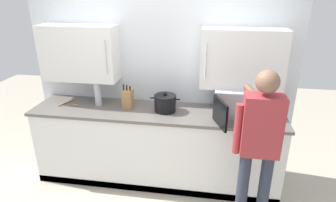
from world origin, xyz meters
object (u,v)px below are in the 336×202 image
microwave_oven (234,102)px  thermos_flask (98,94)px  knife_block (128,98)px  stock_pot (165,103)px  person_figure (259,142)px  wooden_spoon (71,103)px

microwave_oven → thermos_flask: microwave_oven is taller
knife_block → thermos_flask: (-0.38, 0.01, 0.04)m
knife_block → thermos_flask: knife_block is taller
stock_pot → thermos_flask: bearing=176.8°
microwave_oven → person_figure: person_figure is taller
person_figure → microwave_oven: bearing=104.8°
knife_block → thermos_flask: bearing=178.6°
microwave_oven → wooden_spoon: 1.97m
microwave_oven → person_figure: (0.19, -0.70, -0.10)m
thermos_flask → person_figure: (1.80, -0.73, -0.09)m
microwave_oven → wooden_spoon: (-1.97, -0.00, -0.14)m
microwave_oven → person_figure: bearing=-75.2°
knife_block → stock_pot: bearing=-4.7°
wooden_spoon → knife_block: bearing=1.4°
knife_block → stock_pot: (0.46, -0.04, -0.02)m
wooden_spoon → microwave_oven: bearing=0.1°
person_figure → stock_pot: bearing=144.7°
person_figure → thermos_flask: bearing=157.9°
thermos_flask → stock_pot: (0.84, -0.05, -0.05)m
knife_block → person_figure: 1.60m
wooden_spoon → person_figure: size_ratio=0.15×
stock_pot → person_figure: bearing=-35.3°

